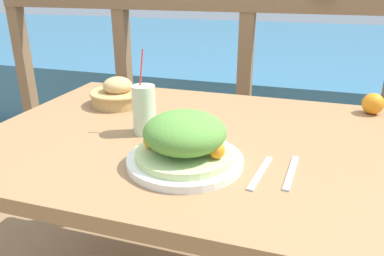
# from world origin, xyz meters

# --- Properties ---
(patio_table) EXTENTS (1.29, 0.93, 0.70)m
(patio_table) POSITION_xyz_m (0.00, 0.00, 0.63)
(patio_table) COLOR #997047
(patio_table) RESTS_ON ground_plane
(railing_fence) EXTENTS (2.80, 0.08, 1.09)m
(railing_fence) POSITION_xyz_m (0.00, 0.86, 0.75)
(railing_fence) COLOR brown
(railing_fence) RESTS_ON ground_plane
(sea_backdrop) EXTENTS (12.00, 4.00, 0.51)m
(sea_backdrop) POSITION_xyz_m (0.00, 3.36, 0.25)
(sea_backdrop) COLOR teal
(sea_backdrop) RESTS_ON ground_plane
(salad_plate) EXTENTS (0.30, 0.30, 0.14)m
(salad_plate) POSITION_xyz_m (0.03, -0.19, 0.76)
(salad_plate) COLOR white
(salad_plate) RESTS_ON patio_table
(drink_glass) EXTENTS (0.07, 0.07, 0.25)m
(drink_glass) POSITION_xyz_m (-0.15, -0.03, 0.78)
(drink_glass) COLOR beige
(drink_glass) RESTS_ON patio_table
(bread_basket) EXTENTS (0.21, 0.21, 0.11)m
(bread_basket) POSITION_xyz_m (-0.36, 0.20, 0.74)
(bread_basket) COLOR tan
(bread_basket) RESTS_ON patio_table
(fork) EXTENTS (0.04, 0.18, 0.00)m
(fork) POSITION_xyz_m (0.22, -0.18, 0.71)
(fork) COLOR silver
(fork) RESTS_ON patio_table
(knife) EXTENTS (0.03, 0.18, 0.00)m
(knife) POSITION_xyz_m (0.29, -0.16, 0.71)
(knife) COLOR silver
(knife) RESTS_ON patio_table
(orange_near_basket) EXTENTS (0.07, 0.07, 0.07)m
(orange_near_basket) POSITION_xyz_m (0.53, 0.37, 0.74)
(orange_near_basket) COLOR orange
(orange_near_basket) RESTS_ON patio_table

